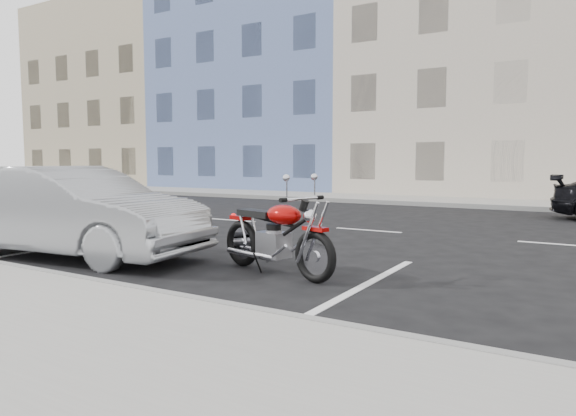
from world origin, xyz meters
name	(u,v)px	position (x,y,z in m)	size (l,w,h in m)	color
ground	(456,237)	(0.00, 0.00, 0.00)	(120.00, 120.00, 0.00)	black
sidewalk_far	(381,199)	(-5.00, 8.70, 0.07)	(80.00, 3.40, 0.15)	gray
curb_far	(365,202)	(-5.00, 7.00, 0.08)	(80.00, 0.12, 0.16)	gray
bldg_far_west	(148,101)	(-26.00, 16.30, 6.00)	(12.00, 12.00, 12.00)	tan
bldg_blue	(288,81)	(-14.00, 16.30, 6.50)	(12.00, 12.00, 13.00)	#55699B
bldg_cream	(496,77)	(-2.00, 16.30, 5.75)	(12.00, 12.00, 11.50)	#B8AC99
motorcycle	(317,245)	(-0.59, -5.22, 0.51)	(2.18, 0.91, 1.12)	black
sedan_silver	(75,212)	(-4.91, -5.65, 0.76)	(1.60, 4.60, 1.52)	#94979B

